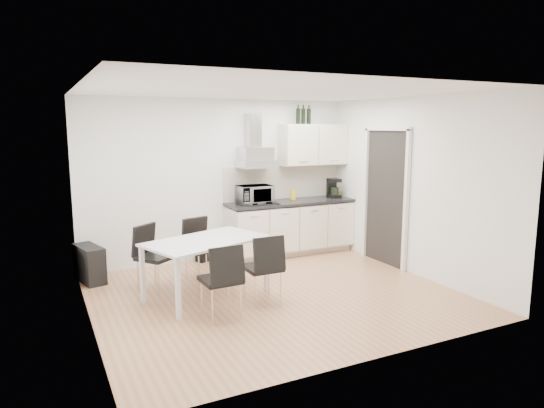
# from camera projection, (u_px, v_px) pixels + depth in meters

# --- Properties ---
(ground) EXTENTS (4.50, 4.50, 0.00)m
(ground) POSITION_uv_depth(u_px,v_px,m) (274.00, 294.00, 6.32)
(ground) COLOR tan
(ground) RESTS_ON ground
(wall_back) EXTENTS (4.50, 0.10, 2.60)m
(wall_back) POSITION_uv_depth(u_px,v_px,m) (220.00, 180.00, 7.88)
(wall_back) COLOR white
(wall_back) RESTS_ON ground
(wall_front) EXTENTS (4.50, 0.10, 2.60)m
(wall_front) POSITION_uv_depth(u_px,v_px,m) (374.00, 225.00, 4.34)
(wall_front) COLOR white
(wall_front) RESTS_ON ground
(wall_left) EXTENTS (0.10, 4.00, 2.60)m
(wall_left) POSITION_uv_depth(u_px,v_px,m) (85.00, 210.00, 5.13)
(wall_left) COLOR white
(wall_left) RESTS_ON ground
(wall_right) EXTENTS (0.10, 4.00, 2.60)m
(wall_right) POSITION_uv_depth(u_px,v_px,m) (412.00, 186.00, 7.09)
(wall_right) COLOR white
(wall_right) RESTS_ON ground
(ceiling) EXTENTS (4.50, 4.50, 0.00)m
(ceiling) POSITION_uv_depth(u_px,v_px,m) (275.00, 91.00, 5.90)
(ceiling) COLOR white
(ceiling) RESTS_ON wall_back
(doorway) EXTENTS (0.08, 1.04, 2.10)m
(doorway) POSITION_uv_depth(u_px,v_px,m) (385.00, 198.00, 7.60)
(doorway) COLOR white
(doorway) RESTS_ON ground
(kitchenette) EXTENTS (2.22, 0.64, 2.52)m
(kitchenette) POSITION_uv_depth(u_px,v_px,m) (291.00, 206.00, 8.24)
(kitchenette) COLOR beige
(kitchenette) RESTS_ON ground
(dining_table) EXTENTS (1.70, 1.31, 0.75)m
(dining_table) POSITION_uv_depth(u_px,v_px,m) (206.00, 245.00, 6.15)
(dining_table) COLOR white
(dining_table) RESTS_ON ground
(chair_far_left) EXTENTS (0.65, 0.66, 0.88)m
(chair_far_left) POSITION_uv_depth(u_px,v_px,m) (156.00, 258.00, 6.43)
(chair_far_left) COLOR black
(chair_far_left) RESTS_ON ground
(chair_far_right) EXTENTS (0.55, 0.59, 0.88)m
(chair_far_right) POSITION_uv_depth(u_px,v_px,m) (202.00, 250.00, 6.86)
(chair_far_right) COLOR black
(chair_far_right) RESTS_ON ground
(chair_near_left) EXTENTS (0.46, 0.52, 0.88)m
(chair_near_left) POSITION_uv_depth(u_px,v_px,m) (220.00, 281.00, 5.50)
(chair_near_left) COLOR black
(chair_near_left) RESTS_ON ground
(chair_near_right) EXTENTS (0.44, 0.50, 0.88)m
(chair_near_right) POSITION_uv_depth(u_px,v_px,m) (262.00, 269.00, 5.96)
(chair_near_right) COLOR black
(chair_near_right) RESTS_ON ground
(guitar_amp) EXTENTS (0.41, 0.66, 0.51)m
(guitar_amp) POSITION_uv_depth(u_px,v_px,m) (89.00, 264.00, 6.80)
(guitar_amp) COLOR black
(guitar_amp) RESTS_ON ground
(floor_speaker) EXTENTS (0.23, 0.22, 0.30)m
(floor_speaker) POSITION_uv_depth(u_px,v_px,m) (202.00, 253.00, 7.83)
(floor_speaker) COLOR black
(floor_speaker) RESTS_ON ground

